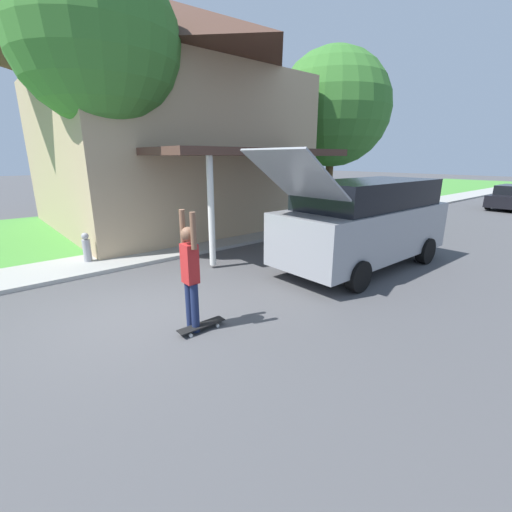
% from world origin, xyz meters
% --- Properties ---
extents(ground_plane, '(120.00, 120.00, 0.00)m').
position_xyz_m(ground_plane, '(0.00, 0.00, 0.00)').
color(ground_plane, '#49494C').
extents(lawn, '(10.00, 80.00, 0.08)m').
position_xyz_m(lawn, '(-8.00, 6.00, 0.04)').
color(lawn, '#478E38').
rests_on(lawn, ground_plane).
extents(sidewalk, '(1.80, 80.00, 0.10)m').
position_xyz_m(sidewalk, '(-3.60, 6.00, 0.05)').
color(sidewalk, '#9E9E99').
rests_on(sidewalk, ground_plane).
extents(house, '(11.77, 9.40, 8.44)m').
position_xyz_m(house, '(-8.09, 4.58, 4.46)').
color(house, tan).
rests_on(house, lawn).
extents(lawn_tree_near, '(4.23, 4.23, 7.63)m').
position_xyz_m(lawn_tree_near, '(-4.42, 1.11, 5.57)').
color(lawn_tree_near, brown).
rests_on(lawn_tree_near, lawn).
extents(lawn_tree_far, '(5.17, 5.17, 7.39)m').
position_xyz_m(lawn_tree_far, '(-4.96, 11.51, 4.87)').
color(lawn_tree_far, brown).
rests_on(lawn_tree_far, lawn).
extents(suv_parked, '(2.11, 5.77, 2.90)m').
position_xyz_m(suv_parked, '(0.97, 5.44, 1.19)').
color(suv_parked, gray).
rests_on(suv_parked, ground_plane).
extents(skateboarder, '(0.41, 0.23, 1.97)m').
position_xyz_m(skateboarder, '(1.13, 0.36, 1.02)').
color(skateboarder, '#192347').
rests_on(skateboarder, ground_plane).
extents(skateboard, '(0.21, 0.82, 0.10)m').
position_xyz_m(skateboard, '(1.24, 0.45, 0.08)').
color(skateboard, black).
rests_on(skateboard, ground_plane).
extents(fire_hydrant, '(0.20, 0.20, 0.77)m').
position_xyz_m(fire_hydrant, '(-3.76, 0.06, 0.47)').
color(fire_hydrant, '#99999E').
rests_on(fire_hydrant, sidewalk).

